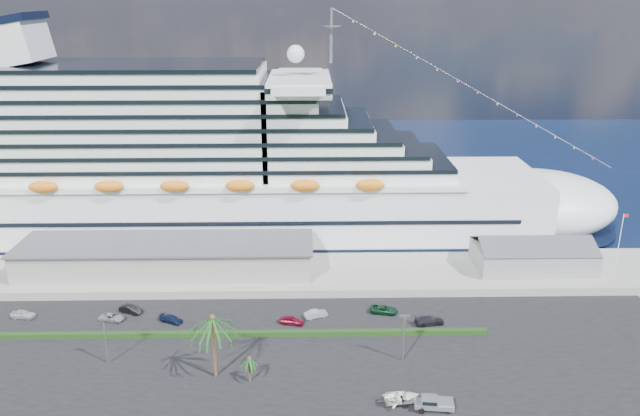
{
  "coord_description": "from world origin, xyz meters",
  "views": [
    {
      "loc": [
        4.77,
        -80.1,
        57.21
      ],
      "look_at": [
        6.85,
        30.0,
        18.96
      ],
      "focal_mm": 35.0,
      "sensor_mm": 36.0,
      "label": 1
    }
  ],
  "objects_px": {
    "cruise_ship": "(199,171)",
    "pickup_truck": "(433,403)",
    "parked_car_3": "(171,319)",
    "boat_trailer": "(401,397)"
  },
  "relations": [
    {
      "from": "pickup_truck",
      "to": "boat_trailer",
      "type": "height_order",
      "value": "pickup_truck"
    },
    {
      "from": "parked_car_3",
      "to": "pickup_truck",
      "type": "relative_size",
      "value": 0.76
    },
    {
      "from": "boat_trailer",
      "to": "pickup_truck",
      "type": "bearing_deg",
      "value": -15.83
    },
    {
      "from": "pickup_truck",
      "to": "cruise_ship",
      "type": "bearing_deg",
      "value": 122.64
    },
    {
      "from": "cruise_ship",
      "to": "pickup_truck",
      "type": "xyz_separation_m",
      "value": [
        44.09,
        -68.84,
        -15.47
      ]
    },
    {
      "from": "cruise_ship",
      "to": "parked_car_3",
      "type": "bearing_deg",
      "value": -88.6
    },
    {
      "from": "parked_car_3",
      "to": "boat_trailer",
      "type": "xyz_separation_m",
      "value": [
        38.59,
        -24.68,
        0.53
      ]
    },
    {
      "from": "cruise_ship",
      "to": "pickup_truck",
      "type": "distance_m",
      "value": 83.2
    },
    {
      "from": "cruise_ship",
      "to": "parked_car_3",
      "type": "distance_m",
      "value": 45.77
    },
    {
      "from": "parked_car_3",
      "to": "pickup_truck",
      "type": "xyz_separation_m",
      "value": [
        43.04,
        -25.94,
        0.46
      ]
    }
  ]
}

